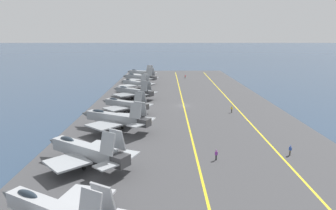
{
  "coord_description": "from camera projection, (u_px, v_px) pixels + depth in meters",
  "views": [
    {
      "loc": [
        -83.29,
        4.85,
        19.59
      ],
      "look_at": [
        -10.07,
        4.53,
        2.9
      ],
      "focal_mm": 32.0,
      "sensor_mm": 36.0,
      "label": 1
    }
  ],
  "objects": [
    {
      "name": "deck_stripe_centerline",
      "position": [
        184.0,
        106.0,
        85.5
      ],
      "size": [
        164.03,
        0.36,
        0.01
      ],
      "primitive_type": "cube",
      "color": "yellow",
      "rests_on": "carrier_deck"
    },
    {
      "name": "parked_jet_sixth",
      "position": [
        135.0,
        83.0,
        110.26
      ],
      "size": [
        13.64,
        14.0,
        6.33
      ],
      "color": "#93999E",
      "rests_on": "carrier_deck"
    },
    {
      "name": "crew_blue_vest",
      "position": [
        290.0,
        150.0,
        49.48
      ],
      "size": [
        0.46,
        0.43,
        1.73
      ],
      "color": "#4C473D",
      "rests_on": "carrier_deck"
    },
    {
      "name": "parked_jet_third",
      "position": [
        115.0,
        118.0,
        62.4
      ],
      "size": [
        13.48,
        17.09,
        6.63
      ],
      "color": "#93999E",
      "rests_on": "carrier_deck"
    },
    {
      "name": "deck_stripe_foul_line",
      "position": [
        234.0,
        106.0,
        85.56
      ],
      "size": [
        164.02,
        2.69,
        0.01
      ],
      "primitive_type": "cube",
      "rotation": [
        0.0,
        0.0,
        -0.01
      ],
      "color": "yellow",
      "rests_on": "carrier_deck"
    },
    {
      "name": "parked_jet_eighth",
      "position": [
        141.0,
        73.0,
        144.13
      ],
      "size": [
        13.62,
        15.71,
        6.24
      ],
      "color": "#93999E",
      "rests_on": "carrier_deck"
    },
    {
      "name": "parked_jet_fifth",
      "position": [
        133.0,
        91.0,
        95.44
      ],
      "size": [
        14.18,
        15.77,
        6.03
      ],
      "color": "gray",
      "rests_on": "carrier_deck"
    },
    {
      "name": "parked_jet_second",
      "position": [
        85.0,
        150.0,
        45.25
      ],
      "size": [
        13.55,
        16.16,
        6.54
      ],
      "color": "#9EA3A8",
      "rests_on": "carrier_deck"
    },
    {
      "name": "parked_jet_seventh",
      "position": [
        139.0,
        77.0,
        125.97
      ],
      "size": [
        12.91,
        16.42,
        6.78
      ],
      "color": "gray",
      "rests_on": "carrier_deck"
    },
    {
      "name": "crew_red_vest",
      "position": [
        185.0,
        76.0,
        141.48
      ],
      "size": [
        0.46,
        0.41,
        1.74
      ],
      "color": "#383328",
      "rests_on": "carrier_deck"
    },
    {
      "name": "ground_plane",
      "position": [
        184.0,
        107.0,
        85.59
      ],
      "size": [
        2000.0,
        2000.0,
        0.0
      ],
      "primitive_type": "plane",
      "color": "#2D425B"
    },
    {
      "name": "crew_purple_vest",
      "position": [
        216.0,
        154.0,
        47.54
      ],
      "size": [
        0.39,
        0.45,
        1.73
      ],
      "color": "#232328",
      "rests_on": "carrier_deck"
    },
    {
      "name": "carrier_deck",
      "position": [
        184.0,
        106.0,
        85.54
      ],
      "size": [
        182.25,
        52.72,
        0.4
      ],
      "primitive_type": "cube",
      "color": "#424244",
      "rests_on": "ground"
    },
    {
      "name": "crew_yellow_vest",
      "position": [
        232.0,
        109.0,
        77.41
      ],
      "size": [
        0.36,
        0.44,
        1.81
      ],
      "color": "#383328",
      "rests_on": "carrier_deck"
    },
    {
      "name": "parked_jet_fourth",
      "position": [
        125.0,
        104.0,
        77.36
      ],
      "size": [
        12.62,
        14.74,
        5.96
      ],
      "color": "gray",
      "rests_on": "carrier_deck"
    }
  ]
}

